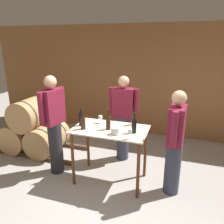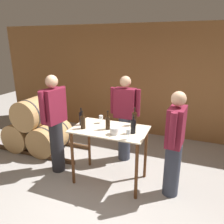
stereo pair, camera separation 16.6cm
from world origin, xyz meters
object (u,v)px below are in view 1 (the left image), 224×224
wine_bottle_left (83,122)px  person_host (175,142)px  wine_glass_near_left (100,118)px  person_visitor_bearded (123,117)px  wine_bottle_far_right (134,126)px  wine_bottle_right (134,118)px  ice_bucket (115,131)px  wine_bottle_far_left (81,119)px  wine_bottle_center (108,122)px  person_visitor_with_scarf (54,124)px  wine_glass_near_center (130,132)px

wine_bottle_left → person_host: (1.41, 0.16, -0.20)m
wine_glass_near_left → person_visitor_bearded: person_visitor_bearded is taller
wine_bottle_far_right → wine_bottle_right: bearing=102.7°
wine_glass_near_left → ice_bucket: size_ratio=1.02×
wine_bottle_far_left → wine_bottle_center: wine_bottle_center is taller
wine_bottle_center → person_visitor_bearded: (0.02, 0.82, -0.18)m
wine_bottle_right → wine_bottle_far_right: (0.07, -0.33, -0.00)m
wine_bottle_center → wine_bottle_left: bearing=-163.3°
wine_bottle_center → wine_glass_near_left: size_ratio=2.32×
wine_bottle_far_left → wine_bottle_center: bearing=-2.0°
wine_bottle_far_left → wine_bottle_far_right: wine_bottle_far_left is taller
person_host → person_visitor_bearded: person_visitor_bearded is taller
ice_bucket → person_visitor_with_scarf: 1.16m
wine_glass_near_left → person_visitor_bearded: size_ratio=0.08×
wine_bottle_right → wine_glass_near_left: size_ratio=2.26×
wine_bottle_left → ice_bucket: size_ratio=2.26×
wine_bottle_left → ice_bucket: 0.55m
wine_bottle_right → wine_glass_near_left: bearing=-169.2°
wine_bottle_far_left → wine_bottle_left: wine_bottle_left is taller
ice_bucket → person_visitor_with_scarf: size_ratio=0.07×
wine_glass_near_center → ice_bucket: 0.27m
wine_bottle_left → person_visitor_with_scarf: bearing=171.1°
wine_bottle_far_right → wine_glass_near_left: size_ratio=2.16×
wine_glass_near_left → wine_bottle_far_left: bearing=-143.3°
wine_bottle_left → person_visitor_bearded: 1.03m
wine_bottle_far_right → person_host: person_host is taller
wine_glass_near_center → ice_bucket: wine_glass_near_center is taller
wine_bottle_left → wine_bottle_center: (0.38, 0.12, 0.01)m
wine_bottle_right → person_visitor_bearded: person_visitor_bearded is taller
wine_bottle_right → wine_glass_near_center: size_ratio=1.95×
person_host → wine_glass_near_left: bearing=172.0°
person_visitor_with_scarf → person_host: bearing=1.8°
wine_bottle_right → person_host: size_ratio=0.18×
wine_glass_near_center → person_visitor_bearded: 1.15m
wine_bottle_far_right → person_visitor_bearded: size_ratio=0.17×
wine_bottle_far_left → person_visitor_bearded: person_visitor_bearded is taller
wine_bottle_left → wine_glass_near_center: bearing=-9.7°
wine_bottle_center → person_host: 1.05m
person_host → wine_bottle_left: bearing=-173.7°
wine_bottle_left → wine_glass_near_left: (0.17, 0.33, -0.01)m
wine_bottle_right → wine_glass_near_left: wine_bottle_right is taller
wine_bottle_right → wine_bottle_far_left: bearing=-159.6°
wine_glass_near_left → person_host: size_ratio=0.08×
wine_bottle_left → wine_glass_near_center: wine_bottle_left is taller
wine_bottle_far_left → wine_bottle_far_right: bearing=-1.6°
wine_glass_near_center → person_host: 0.71m
wine_bottle_far_left → wine_glass_near_center: 0.94m
wine_glass_near_left → wine_glass_near_center: size_ratio=0.86×
wine_glass_near_center → person_visitor_with_scarf: (-1.40, 0.23, -0.13)m
wine_bottle_far_left → wine_bottle_right: (0.83, 0.31, 0.00)m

